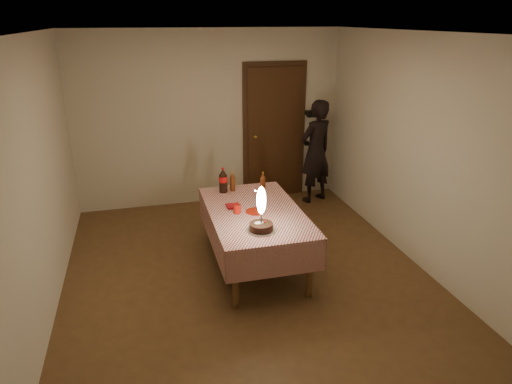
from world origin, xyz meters
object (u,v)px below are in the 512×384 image
at_px(cola_bottle, 223,180).
at_px(red_cup, 237,209).
at_px(amber_bottle_right, 263,183).
at_px(clear_cup, 259,202).
at_px(amber_bottle_left, 232,182).
at_px(photographer, 316,151).
at_px(dining_table, 255,218).
at_px(red_plate, 255,211).
at_px(birthday_cake, 261,218).

bearing_deg(cola_bottle, red_cup, -87.63).
bearing_deg(amber_bottle_right, cola_bottle, 167.73).
bearing_deg(clear_cup, amber_bottle_left, 109.77).
distance_m(red_cup, photographer, 2.43).
bearing_deg(red_cup, dining_table, 4.38).
distance_m(red_cup, cola_bottle, 0.68).
relative_size(red_plate, red_cup, 2.20).
distance_m(red_plate, clear_cup, 0.20).
bearing_deg(amber_bottle_right, birthday_cake, -106.24).
xyz_separation_m(birthday_cake, amber_bottle_right, (0.31, 1.06, -0.02)).
bearing_deg(amber_bottle_right, red_plate, -112.89).
bearing_deg(red_plate, dining_table, 82.60).
bearing_deg(birthday_cake, red_cup, 105.80).
bearing_deg(red_cup, cola_bottle, 92.37).
relative_size(clear_cup, amber_bottle_left, 0.35).
distance_m(red_plate, amber_bottle_left, 0.73).
bearing_deg(photographer, red_plate, -128.31).
relative_size(birthday_cake, clear_cup, 5.25).
relative_size(red_cup, amber_bottle_left, 0.39).
relative_size(red_cup, amber_bottle_right, 0.39).
distance_m(red_plate, photographer, 2.31).
height_order(clear_cup, cola_bottle, cola_bottle).
relative_size(cola_bottle, amber_bottle_right, 1.25).
height_order(dining_table, amber_bottle_left, amber_bottle_left).
distance_m(birthday_cake, cola_bottle, 1.18).
relative_size(red_cup, photographer, 0.06).
bearing_deg(birthday_cake, dining_table, 82.63).
bearing_deg(red_cup, red_plate, -5.80).
bearing_deg(amber_bottle_left, photographer, 35.57).
xyz_separation_m(red_plate, amber_bottle_left, (-0.11, 0.71, 0.11)).
relative_size(dining_table, birthday_cake, 3.64).
distance_m(dining_table, amber_bottle_right, 0.64).
bearing_deg(dining_table, cola_bottle, 109.68).
bearing_deg(amber_bottle_left, birthday_cake, -87.77).
height_order(red_plate, photographer, photographer).
relative_size(birthday_cake, photographer, 0.30).
height_order(birthday_cake, cola_bottle, birthday_cake).
bearing_deg(dining_table, red_cup, -175.62).
xyz_separation_m(birthday_cake, cola_bottle, (-0.17, 1.17, 0.02)).
xyz_separation_m(birthday_cake, clear_cup, (0.15, 0.65, -0.09)).
distance_m(birthday_cake, red_plate, 0.50).
relative_size(birthday_cake, cola_bottle, 1.49).
height_order(red_plate, amber_bottle_left, amber_bottle_left).
distance_m(clear_cup, amber_bottle_left, 0.58).
height_order(birthday_cake, amber_bottle_left, birthday_cake).
relative_size(red_plate, cola_bottle, 0.69).
xyz_separation_m(red_plate, amber_bottle_right, (0.25, 0.59, 0.11)).
relative_size(birthday_cake, amber_bottle_left, 1.85).
bearing_deg(dining_table, red_plate, -97.40).
distance_m(dining_table, clear_cup, 0.21).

